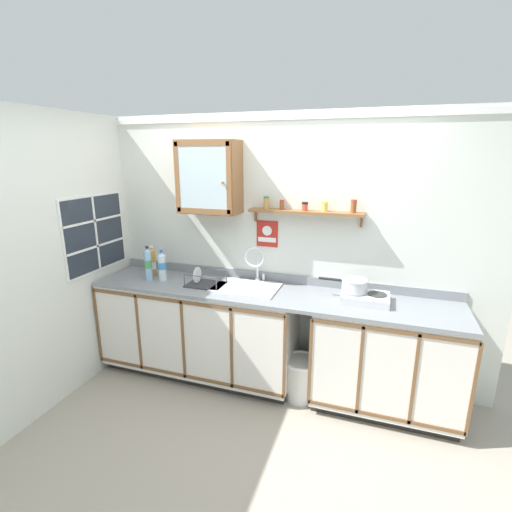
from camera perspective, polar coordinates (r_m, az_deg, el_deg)
name	(u,v)px	position (r m, az deg, el deg)	size (l,w,h in m)	color
floor	(251,413)	(3.35, -0.80, -22.74)	(6.22, 6.22, 0.00)	#9E9384
back_wall	(277,249)	(3.45, 3.21, 1.00)	(3.82, 0.07, 2.41)	silver
side_wall_left	(52,263)	(3.48, -28.66, -0.92)	(0.05, 3.51, 2.41)	silver
lower_cabinet_run	(199,330)	(3.67, -8.69, -11.01)	(1.86, 0.59, 0.89)	black
lower_cabinet_run_right	(386,360)	(3.33, 19.19, -14.70)	(1.16, 0.59, 0.89)	black
countertop	(267,293)	(3.25, 1.62, -5.67)	(3.18, 0.62, 0.03)	gray
backsplash	(276,277)	(3.49, 2.99, -3.25)	(3.18, 0.02, 0.08)	gray
sink	(247,290)	(3.35, -1.35, -5.13)	(0.57, 0.45, 0.49)	silver
hot_plate_stove	(365,298)	(3.14, 16.26, -6.13)	(0.37, 0.28, 0.07)	silver
saucepan	(354,285)	(3.14, 14.69, -4.28)	(0.40, 0.21, 0.10)	silver
bottle_juice_amber_0	(152,262)	(3.76, -15.49, -0.93)	(0.06, 0.06, 0.30)	gold
bottle_water_blue_1	(148,264)	(3.64, -16.08, -1.18)	(0.07, 0.07, 0.33)	#8CB7E0
bottle_water_clear_2	(162,266)	(3.60, -14.07, -1.49)	(0.08, 0.08, 0.29)	silver
dish_rack	(205,283)	(3.43, -7.80, -4.03)	(0.34, 0.24, 0.16)	#333338
wall_cabinet	(209,177)	(3.40, -7.13, 11.82)	(0.54, 0.30, 0.63)	brown
spice_shelf	(306,211)	(3.22, 7.59, 6.86)	(0.98, 0.14, 0.23)	brown
warning_sign	(267,234)	(3.41, 1.71, 3.37)	(0.20, 0.01, 0.24)	#B2261E
window	(95,233)	(3.76, -23.30, 3.18)	(0.03, 0.77, 0.71)	#262D38
trash_bin	(302,377)	(3.44, 6.99, -17.80)	(0.33, 0.33, 0.37)	silver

